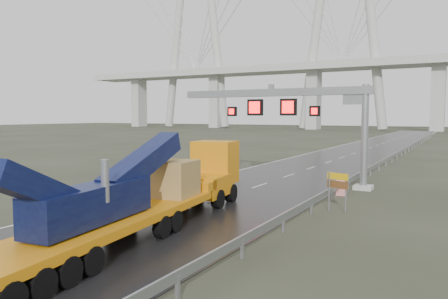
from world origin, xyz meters
The scene contains 7 objects.
ground centered at (0.00, 0.00, 0.00)m, with size 400.00×400.00×0.00m, color #2B2E20.
road centered at (0.00, 40.00, 0.01)m, with size 11.00×200.00×0.02m, color black.
guardrail centered at (6.10, 30.00, 0.70)m, with size 0.20×140.00×1.40m, color #92969B, non-canonical shape.
sign_gantry centered at (2.10, 17.99, 5.61)m, with size 14.90×1.20×7.42m.
heavy_haul_truck centered at (0.60, 3.43, 1.67)m, with size 4.86×18.49×4.30m.
exit_sign_pair centered at (7.10, 10.22, 1.48)m, with size 1.19×0.42×2.11m.
striped_barrier centered at (6.13, 14.99, 0.51)m, with size 0.61×0.33×1.02m, color red.
Camera 1 is at (12.90, -12.62, 5.13)m, focal length 35.00 mm.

